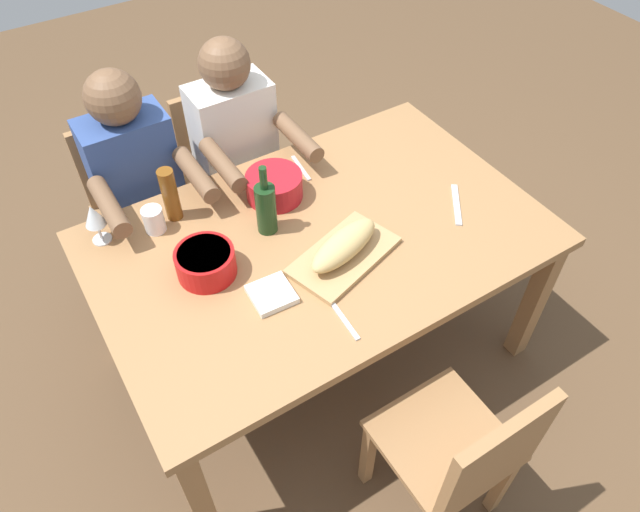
{
  "coord_description": "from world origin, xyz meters",
  "views": [
    {
      "loc": [
        0.81,
        1.29,
        2.28
      ],
      "look_at": [
        0.0,
        0.0,
        0.63
      ],
      "focal_mm": 32.97,
      "sensor_mm": 36.0,
      "label": 1
    }
  ],
  "objects_px": {
    "diner_near_center": "(239,151)",
    "wine_bottle": "(266,207)",
    "chair_near_center": "(227,167)",
    "bread_loaf": "(344,245)",
    "cutting_board": "(344,256)",
    "wine_glass": "(94,217)",
    "cup_near_right": "(154,220)",
    "dining_table": "(320,251)",
    "diner_near_right": "(141,186)",
    "napkin_stack": "(272,294)",
    "chair_far_center": "(463,454)",
    "serving_bowl_salad": "(274,185)",
    "serving_bowl_fruit": "(205,261)",
    "chair_near_right": "(137,200)",
    "beer_bottle": "(170,195)"
  },
  "relations": [
    {
      "from": "cutting_board",
      "to": "chair_far_center",
      "type": "bearing_deg",
      "value": 88.97
    },
    {
      "from": "dining_table",
      "to": "beer_bottle",
      "type": "bearing_deg",
      "value": -42.64
    },
    {
      "from": "chair_near_center",
      "to": "bread_loaf",
      "type": "distance_m",
      "value": 1.04
    },
    {
      "from": "bread_loaf",
      "to": "cup_near_right",
      "type": "relative_size",
      "value": 3.2
    },
    {
      "from": "chair_near_right",
      "to": "cutting_board",
      "type": "xyz_separation_m",
      "value": [
        -0.47,
        0.99,
        0.27
      ]
    },
    {
      "from": "diner_near_center",
      "to": "wine_glass",
      "type": "height_order",
      "value": "diner_near_center"
    },
    {
      "from": "serving_bowl_fruit",
      "to": "diner_near_right",
      "type": "bearing_deg",
      "value": -87.63
    },
    {
      "from": "serving_bowl_fruit",
      "to": "bread_loaf",
      "type": "relative_size",
      "value": 0.64
    },
    {
      "from": "beer_bottle",
      "to": "dining_table",
      "type": "bearing_deg",
      "value": 137.36
    },
    {
      "from": "diner_near_center",
      "to": "cup_near_right",
      "type": "relative_size",
      "value": 11.99
    },
    {
      "from": "chair_far_center",
      "to": "chair_near_right",
      "type": "xyz_separation_m",
      "value": [
        0.45,
        -1.71,
        0.0
      ]
    },
    {
      "from": "diner_near_center",
      "to": "napkin_stack",
      "type": "distance_m",
      "value": 0.88
    },
    {
      "from": "serving_bowl_fruit",
      "to": "cup_near_right",
      "type": "distance_m",
      "value": 0.31
    },
    {
      "from": "chair_near_right",
      "to": "bread_loaf",
      "type": "xyz_separation_m",
      "value": [
        -0.47,
        0.99,
        0.32
      ]
    },
    {
      "from": "serving_bowl_fruit",
      "to": "napkin_stack",
      "type": "xyz_separation_m",
      "value": [
        -0.14,
        0.21,
        -0.05
      ]
    },
    {
      "from": "chair_far_center",
      "to": "chair_near_center",
      "type": "bearing_deg",
      "value": -90.0
    },
    {
      "from": "chair_far_center",
      "to": "wine_bottle",
      "type": "distance_m",
      "value": 1.06
    },
    {
      "from": "serving_bowl_fruit",
      "to": "chair_far_center",
      "type": "bearing_deg",
      "value": 115.17
    },
    {
      "from": "dining_table",
      "to": "diner_near_right",
      "type": "distance_m",
      "value": 0.81
    },
    {
      "from": "diner_near_right",
      "to": "napkin_stack",
      "type": "relative_size",
      "value": 8.57
    },
    {
      "from": "bread_loaf",
      "to": "wine_bottle",
      "type": "distance_m",
      "value": 0.32
    },
    {
      "from": "chair_far_center",
      "to": "wine_glass",
      "type": "xyz_separation_m",
      "value": [
        0.69,
        -1.26,
        0.37
      ]
    },
    {
      "from": "diner_near_center",
      "to": "wine_bottle",
      "type": "distance_m",
      "value": 0.58
    },
    {
      "from": "beer_bottle",
      "to": "cup_near_right",
      "type": "distance_m",
      "value": 0.11
    },
    {
      "from": "dining_table",
      "to": "chair_far_center",
      "type": "bearing_deg",
      "value": 90.0
    },
    {
      "from": "wine_glass",
      "to": "cup_near_right",
      "type": "bearing_deg",
      "value": 163.82
    },
    {
      "from": "diner_near_center",
      "to": "wine_glass",
      "type": "xyz_separation_m",
      "value": [
        0.69,
        0.27,
        0.16
      ]
    },
    {
      "from": "napkin_stack",
      "to": "diner_near_right",
      "type": "bearing_deg",
      "value": -78.87
    },
    {
      "from": "diner_near_right",
      "to": "cutting_board",
      "type": "xyz_separation_m",
      "value": [
        -0.47,
        0.81,
        0.05
      ]
    },
    {
      "from": "serving_bowl_salad",
      "to": "cutting_board",
      "type": "relative_size",
      "value": 0.55
    },
    {
      "from": "cutting_board",
      "to": "bread_loaf",
      "type": "bearing_deg",
      "value": 0.0
    },
    {
      "from": "dining_table",
      "to": "chair_near_center",
      "type": "relative_size",
      "value": 1.94
    },
    {
      "from": "wine_glass",
      "to": "wine_bottle",
      "type": "bearing_deg",
      "value": 153.37
    },
    {
      "from": "wine_glass",
      "to": "napkin_stack",
      "type": "relative_size",
      "value": 1.19
    },
    {
      "from": "dining_table",
      "to": "wine_glass",
      "type": "xyz_separation_m",
      "value": [
        0.69,
        -0.41,
        0.2
      ]
    },
    {
      "from": "diner_near_center",
      "to": "serving_bowl_salad",
      "type": "distance_m",
      "value": 0.4
    },
    {
      "from": "chair_near_center",
      "to": "serving_bowl_fruit",
      "type": "distance_m",
      "value": 0.96
    },
    {
      "from": "chair_far_center",
      "to": "cup_near_right",
      "type": "relative_size",
      "value": 8.5
    },
    {
      "from": "serving_bowl_salad",
      "to": "napkin_stack",
      "type": "xyz_separation_m",
      "value": [
        0.26,
        0.44,
        -0.05
      ]
    },
    {
      "from": "cutting_board",
      "to": "dining_table",
      "type": "bearing_deg",
      "value": -84.68
    },
    {
      "from": "serving_bowl_salad",
      "to": "cutting_board",
      "type": "height_order",
      "value": "serving_bowl_salad"
    },
    {
      "from": "serving_bowl_salad",
      "to": "diner_near_center",
      "type": "bearing_deg",
      "value": -94.95
    },
    {
      "from": "diner_near_center",
      "to": "cup_near_right",
      "type": "xyz_separation_m",
      "value": [
        0.5,
        0.32,
        0.09
      ]
    },
    {
      "from": "dining_table",
      "to": "serving_bowl_fruit",
      "type": "height_order",
      "value": "serving_bowl_fruit"
    },
    {
      "from": "chair_near_center",
      "to": "cup_near_right",
      "type": "height_order",
      "value": "chair_near_center"
    },
    {
      "from": "serving_bowl_salad",
      "to": "wine_glass",
      "type": "relative_size",
      "value": 1.33
    },
    {
      "from": "chair_far_center",
      "to": "serving_bowl_salad",
      "type": "distance_m",
      "value": 1.18
    },
    {
      "from": "wine_bottle",
      "to": "wine_glass",
      "type": "height_order",
      "value": "wine_bottle"
    },
    {
      "from": "diner_near_right",
      "to": "cup_near_right",
      "type": "xyz_separation_m",
      "value": [
        0.05,
        0.32,
        0.09
      ]
    },
    {
      "from": "diner_near_right",
      "to": "beer_bottle",
      "type": "relative_size",
      "value": 5.45
    }
  ]
}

